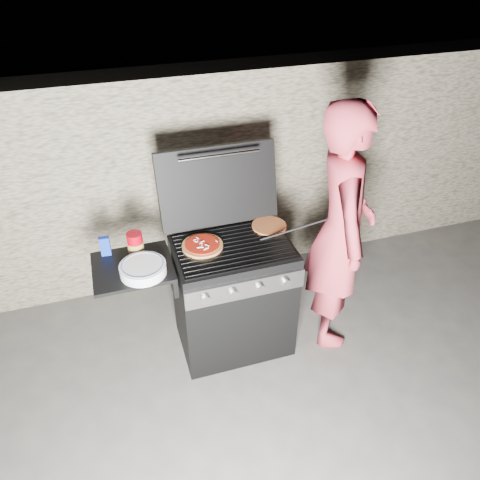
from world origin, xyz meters
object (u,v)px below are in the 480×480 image
object	(u,v)px
gas_grill	(200,304)
pizza_topped	(202,245)
person	(341,230)
sauce_jar	(135,243)

from	to	relation	value
gas_grill	pizza_topped	xyz separation A→B (m)	(0.05, 0.05, 0.47)
person	pizza_topped	bearing A→B (deg)	100.34
gas_grill	person	xyz separation A→B (m)	(1.01, -0.07, 0.48)
gas_grill	sauce_jar	distance (m)	0.66
sauce_jar	gas_grill	bearing A→B (deg)	-18.32
gas_grill	sauce_jar	bearing A→B (deg)	161.68
gas_grill	person	distance (m)	1.12
sauce_jar	person	distance (m)	1.40
pizza_topped	sauce_jar	world-z (taller)	sauce_jar
gas_grill	sauce_jar	xyz separation A→B (m)	(-0.37, 0.12, 0.53)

